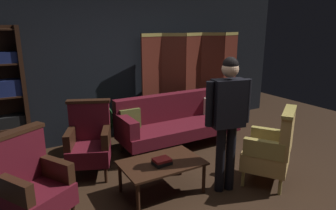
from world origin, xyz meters
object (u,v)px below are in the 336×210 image
object	(u,v)px
armchair_gilt_accent	(272,149)
potted_plant	(97,122)
folding_screen	(193,80)
armchair_wing_left	(89,141)
armchair_wing_right	(32,184)
velvet_couch	(177,120)
book_black_cloth	(162,163)
standing_figure	(228,113)
coffee_table	(162,165)
book_red_leather	(162,160)

from	to	relation	value
armchair_gilt_accent	potted_plant	xyz separation A→B (m)	(-1.63, 2.23, -0.01)
folding_screen	armchair_wing_left	bearing A→B (deg)	-158.61
armchair_wing_right	velvet_couch	bearing A→B (deg)	25.18
velvet_couch	potted_plant	bearing A→B (deg)	159.57
book_black_cloth	standing_figure	bearing A→B (deg)	-20.02
standing_figure	armchair_wing_right	bearing A→B (deg)	168.83
coffee_table	armchair_gilt_accent	bearing A→B (deg)	-20.79
folding_screen	potted_plant	xyz separation A→B (m)	(-2.03, -0.17, -0.50)
velvet_couch	armchair_wing_left	distance (m)	1.63
folding_screen	armchair_wing_left	world-z (taller)	folding_screen
book_black_cloth	folding_screen	bearing A→B (deg)	47.46
potted_plant	coffee_table	bearing A→B (deg)	-80.76
potted_plant	book_black_cloth	bearing A→B (deg)	-81.95
folding_screen	armchair_wing_right	size ratio (longest dim) A/B	2.09
standing_figure	book_black_cloth	world-z (taller)	standing_figure
coffee_table	book_black_cloth	distance (m)	0.09
folding_screen	armchair_wing_right	bearing A→B (deg)	-150.89
armchair_wing_right	standing_figure	world-z (taller)	standing_figure
coffee_table	velvet_couch	bearing A→B (deg)	51.76
armchair_wing_left	book_red_leather	distance (m)	1.17
folding_screen	standing_figure	distance (m)	2.44
armchair_wing_right	book_black_cloth	xyz separation A→B (m)	(1.43, -0.16, -0.05)
coffee_table	potted_plant	xyz separation A→B (m)	(-0.28, 1.71, 0.11)
velvet_couch	potted_plant	size ratio (longest dim) A/B	2.55
potted_plant	armchair_wing_left	bearing A→B (deg)	-114.63
armchair_wing_left	book_black_cloth	size ratio (longest dim) A/B	5.01
coffee_table	armchair_wing_left	bearing A→B (deg)	123.37
velvet_couch	book_red_leather	size ratio (longest dim) A/B	10.46
folding_screen	potted_plant	world-z (taller)	folding_screen
coffee_table	book_black_cloth	size ratio (longest dim) A/B	4.82
velvet_couch	armchair_wing_left	xyz separation A→B (m)	(-1.61, -0.29, 0.04)
armchair_wing_left	potted_plant	size ratio (longest dim) A/B	1.25
armchair_wing_left	book_red_leather	xyz separation A→B (m)	(0.60, -1.01, -0.01)
folding_screen	standing_figure	world-z (taller)	folding_screen
velvet_couch	book_red_leather	distance (m)	1.65
folding_screen	armchair_gilt_accent	bearing A→B (deg)	-99.43
armchair_wing_right	standing_figure	xyz separation A→B (m)	(2.18, -0.43, 0.54)
standing_figure	book_black_cloth	distance (m)	1.00
standing_figure	armchair_wing_left	bearing A→B (deg)	136.57
coffee_table	armchair_wing_right	size ratio (longest dim) A/B	0.96
folding_screen	velvet_couch	bearing A→B (deg)	-140.29
standing_figure	book_black_cloth	size ratio (longest dim) A/B	8.20
armchair_gilt_accent	potted_plant	distance (m)	2.76
velvet_couch	book_red_leather	world-z (taller)	velvet_couch
book_red_leather	armchair_wing_left	bearing A→B (deg)	120.70
velvet_couch	standing_figure	size ratio (longest dim) A/B	1.25
armchair_wing_right	armchair_gilt_accent	bearing A→B (deg)	-12.32
armchair_gilt_accent	armchair_wing_left	world-z (taller)	same
velvet_couch	book_black_cloth	xyz separation A→B (m)	(-1.01, -1.30, -0.01)
armchair_gilt_accent	armchair_wing_left	size ratio (longest dim) A/B	1.00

